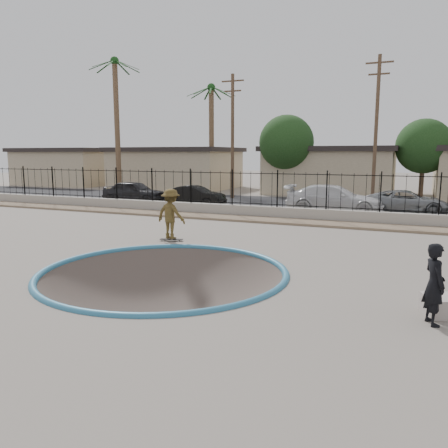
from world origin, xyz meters
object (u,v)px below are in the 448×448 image
car_b (195,196)px  car_c (334,199)px  skater (171,216)px  skateboard (171,239)px  videographer (434,284)px  car_d (407,202)px  car_a (135,192)px

car_b → car_c: size_ratio=0.72×
skater → skateboard: 0.89m
skateboard → videographer: bearing=-44.6°
skater → videographer: (8.85, -5.21, -0.14)m
videographer → car_d: 17.22m
skater → car_d: 14.54m
skateboard → car_d: (8.21, 12.00, 0.61)m
videographer → skater: bearing=36.2°
videographer → car_a: bearing=25.2°
videographer → car_c: 16.22m
skateboard → car_d: 14.55m
skater → car_b: size_ratio=0.49×
car_a → car_b: size_ratio=1.13×
car_c → car_a: bearing=87.7°
skater → car_b: 11.22m
car_c → videographer: bearing=-166.6°
car_c → car_d: car_c is taller
skater → car_b: skater is taller
videographer → car_a: 23.57m
car_a → skater: bearing=-142.6°
videographer → car_d: (-0.65, 17.21, -0.14)m
car_c → skater: bearing=154.5°
skateboard → car_d: bearing=41.5°
skater → videographer: bearing=157.9°
car_a → car_d: size_ratio=0.96×
skateboard → car_b: size_ratio=0.23×
car_b → car_d: bearing=-82.4°
car_a → car_c: bearing=-92.8°
videographer → car_b: (-13.07, 15.61, -0.14)m
car_a → videographer: bearing=-134.3°
videographer → skateboard: bearing=36.2°
skater → car_c: (4.45, 10.40, -0.14)m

